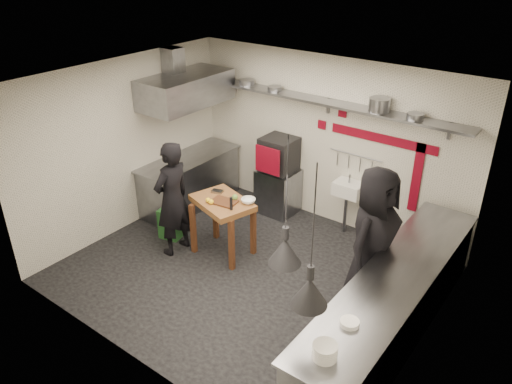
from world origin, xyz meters
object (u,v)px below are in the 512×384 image
Objects in this scene: oven_stand at (278,191)px; chef_right at (373,239)px; prep_table at (223,227)px; green_bin at (172,222)px; combi_oven at (279,154)px; chef_left at (172,199)px.

chef_right reaches higher than oven_stand.
chef_right is (2.28, 0.26, 0.52)m from prep_table.
prep_table is (0.99, 0.13, 0.21)m from green_bin.
chef_left is at bearing -104.86° from combi_oven.
green_bin is at bearing 100.80° from chef_right.
prep_table is (0.08, -1.59, 0.06)m from oven_stand.
prep_table is 2.36m from chef_right.
chef_left is (-0.56, -1.98, 0.50)m from oven_stand.
oven_stand is 1.38× the size of combi_oven.
combi_oven reaches higher than green_bin.
chef_right is (3.27, 0.39, 0.73)m from green_bin.
combi_oven is 2.74m from chef_right.
chef_left is at bearing -131.55° from prep_table.
chef_left is (-0.64, -0.39, 0.44)m from prep_table.
oven_stand is at bearing 62.23° from green_bin.
prep_table is at bearing 122.08° from chef_left.
green_bin is 0.78m from chef_left.
green_bin is 0.28× the size of chef_left.
oven_stand is at bearing 164.79° from chef_left.
combi_oven is 1.74m from prep_table.
green_bin is 1.02m from prep_table.
combi_oven is 0.32× the size of chef_left.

